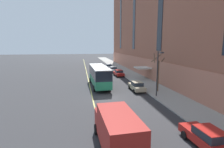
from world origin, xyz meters
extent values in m
plane|color=#303033|center=(0.00, 0.00, 0.00)|extent=(260.00, 260.00, 0.00)
cube|color=#9E9B93|center=(8.78, 3.00, 0.07)|extent=(4.84, 160.00, 0.15)
cube|color=#B67058|center=(11.13, 0.00, 2.20)|extent=(0.14, 110.00, 4.40)
cube|color=silver|center=(9.60, 12.47, 2.60)|extent=(3.20, 3.40, 0.24)
cube|color=#1E232B|center=(11.15, 41.25, 20.69)|extent=(0.10, 2.00, 28.58)
cube|color=#1E704C|center=(-0.53, 7.35, 1.29)|extent=(2.98, 10.77, 1.34)
cube|color=black|center=(-0.53, 7.35, 2.78)|extent=(2.99, 10.77, 1.64)
cube|color=white|center=(-0.53, 7.35, 3.66)|extent=(3.01, 10.77, 0.12)
cube|color=#19232D|center=(-0.73, 12.71, 2.61)|extent=(2.39, 0.17, 1.23)
cube|color=orange|center=(-0.73, 12.72, 3.42)|extent=(1.82, 0.13, 0.28)
cube|color=black|center=(-0.73, 12.73, 0.72)|extent=(2.55, 0.21, 0.24)
cube|color=white|center=(-1.64, 12.70, 0.97)|extent=(0.28, 0.07, 0.18)
cube|color=white|center=(0.18, 12.77, 0.97)|extent=(0.28, 0.07, 0.18)
cylinder|color=black|center=(-1.97, 11.04, 0.50)|extent=(0.34, 1.01, 1.00)
cylinder|color=black|center=(0.63, 11.13, 0.50)|extent=(0.34, 1.01, 1.00)
cylinder|color=black|center=(-1.72, 4.10, 0.50)|extent=(0.34, 1.01, 1.00)
cylinder|color=black|center=(0.88, 4.19, 0.50)|extent=(0.34, 1.01, 1.00)
cube|color=#BCAD89|center=(5.26, 3.37, 0.64)|extent=(1.78, 4.49, 0.64)
cube|color=#232D38|center=(5.26, 3.15, 1.24)|extent=(1.55, 2.02, 0.56)
cube|color=#BCAD89|center=(5.26, 3.15, 1.54)|extent=(1.52, 1.93, 0.04)
cylinder|color=black|center=(4.40, 4.77, 0.32)|extent=(0.22, 0.64, 0.64)
cylinder|color=black|center=(6.13, 4.76, 0.32)|extent=(0.22, 0.64, 0.64)
cylinder|color=black|center=(4.39, 1.99, 0.32)|extent=(0.22, 0.64, 0.64)
cylinder|color=black|center=(6.11, 1.98, 0.32)|extent=(0.22, 0.64, 0.64)
cube|color=#B21E19|center=(5.20, -13.22, 0.64)|extent=(1.82, 4.69, 0.64)
cube|color=#232D38|center=(5.20, -13.45, 1.24)|extent=(1.57, 2.12, 0.56)
cube|color=#B21E19|center=(5.20, -13.45, 1.54)|extent=(1.54, 2.03, 0.04)
cylinder|color=black|center=(4.32, -11.78, 0.32)|extent=(0.23, 0.64, 0.64)
cylinder|color=black|center=(6.03, -11.76, 0.32)|extent=(0.23, 0.64, 0.64)
cube|color=#B21E19|center=(5.29, 17.49, 0.64)|extent=(1.98, 4.44, 0.64)
cube|color=#232D38|center=(5.30, 17.27, 1.24)|extent=(1.67, 2.03, 0.56)
cube|color=#B21E19|center=(5.30, 17.27, 1.54)|extent=(1.63, 1.94, 0.04)
cylinder|color=black|center=(4.35, 18.81, 0.32)|extent=(0.24, 0.65, 0.64)
cylinder|color=black|center=(6.13, 18.88, 0.32)|extent=(0.24, 0.65, 0.64)
cylinder|color=black|center=(4.46, 16.10, 0.32)|extent=(0.24, 0.65, 0.64)
cylinder|color=black|center=(6.23, 16.17, 0.32)|extent=(0.24, 0.65, 0.64)
cube|color=silver|center=(5.16, 24.03, 0.64)|extent=(1.98, 4.69, 0.64)
cube|color=#232D38|center=(5.15, 23.80, 1.24)|extent=(1.67, 2.14, 0.56)
cube|color=silver|center=(5.15, 23.80, 1.54)|extent=(1.63, 2.05, 0.04)
cylinder|color=black|center=(4.33, 25.50, 0.32)|extent=(0.24, 0.65, 0.64)
cylinder|color=black|center=(6.10, 25.43, 0.32)|extent=(0.24, 0.65, 0.64)
cylinder|color=black|center=(4.22, 22.63, 0.32)|extent=(0.24, 0.65, 0.64)
cylinder|color=black|center=(5.99, 22.56, 0.32)|extent=(0.24, 0.65, 0.64)
cube|color=#B7B7BC|center=(5.02, 30.94, 0.64)|extent=(1.96, 4.57, 0.64)
cube|color=#232D38|center=(5.02, 30.72, 1.24)|extent=(1.65, 2.09, 0.56)
cube|color=#B7B7BC|center=(5.02, 30.72, 1.54)|extent=(1.61, 1.99, 0.04)
cylinder|color=black|center=(4.20, 32.37, 0.32)|extent=(0.24, 0.65, 0.64)
cylinder|color=black|center=(5.95, 32.31, 0.32)|extent=(0.24, 0.65, 0.64)
cylinder|color=black|center=(4.09, 29.58, 0.32)|extent=(0.24, 0.65, 0.64)
cylinder|color=black|center=(5.85, 29.52, 0.32)|extent=(0.24, 0.65, 0.64)
cube|color=maroon|center=(-1.44, -13.23, 1.89)|extent=(2.40, 5.04, 2.38)
cube|color=maroon|center=(-1.58, -9.70, 1.25)|extent=(2.16, 1.79, 1.60)
cube|color=#1E2833|center=(-1.62, -8.83, 1.50)|extent=(1.87, 0.16, 0.80)
cylinder|color=black|center=(-2.63, -9.75, 0.42)|extent=(0.29, 0.85, 0.84)
cylinder|color=black|center=(-0.54, -9.66, 0.42)|extent=(0.29, 0.85, 0.84)
cylinder|color=brown|center=(8.34, 2.12, 2.59)|extent=(0.28, 0.28, 4.88)
cylinder|color=brown|center=(9.01, 2.01, 5.18)|extent=(0.34, 1.41, 0.82)
cylinder|color=brown|center=(8.33, 2.93, 5.41)|extent=(1.70, 0.16, 1.26)
cylinder|color=brown|center=(7.71, 2.30, 5.50)|extent=(0.52, 1.39, 1.43)
cylinder|color=#2D2D30|center=(6.97, -0.56, 3.40)|extent=(0.16, 0.16, 6.49)
cylinder|color=#2D2D30|center=(6.97, -1.11, 6.54)|extent=(0.10, 1.10, 0.10)
cube|color=#3D3D3F|center=(6.97, -1.66, 6.49)|extent=(0.36, 0.60, 0.20)
cube|color=#E0D66B|center=(-2.23, 3.00, 0.00)|extent=(0.16, 140.00, 0.01)
camera|label=1|loc=(-3.73, -23.62, 7.46)|focal=28.00mm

